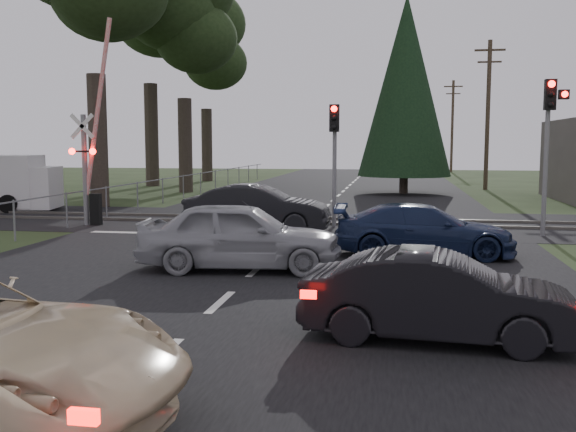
% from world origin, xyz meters
% --- Properties ---
extents(ground, '(120.00, 120.00, 0.00)m').
position_xyz_m(ground, '(0.00, 0.00, 0.00)').
color(ground, '#243116').
rests_on(ground, ground).
extents(road, '(14.00, 100.00, 0.01)m').
position_xyz_m(road, '(0.00, 10.00, 0.01)').
color(road, black).
rests_on(road, ground).
extents(rail_corridor, '(120.00, 8.00, 0.01)m').
position_xyz_m(rail_corridor, '(0.00, 12.00, 0.01)').
color(rail_corridor, black).
rests_on(rail_corridor, ground).
extents(stop_line, '(13.00, 0.35, 0.00)m').
position_xyz_m(stop_line, '(0.00, 8.20, 0.01)').
color(stop_line, silver).
rests_on(stop_line, ground).
extents(rail_near, '(120.00, 0.12, 0.10)m').
position_xyz_m(rail_near, '(0.00, 11.20, 0.05)').
color(rail_near, '#59544C').
rests_on(rail_near, ground).
extents(rail_far, '(120.00, 0.12, 0.10)m').
position_xyz_m(rail_far, '(0.00, 12.80, 0.05)').
color(rail_far, '#59544C').
rests_on(rail_far, ground).
extents(crossing_signal, '(1.62, 0.38, 6.96)m').
position_xyz_m(crossing_signal, '(-7.27, 9.79, 2.06)').
color(crossing_signal, slate).
rests_on(crossing_signal, ground).
extents(traffic_signal_right, '(0.68, 0.48, 4.70)m').
position_xyz_m(traffic_signal_right, '(7.55, 9.47, 3.31)').
color(traffic_signal_right, slate).
rests_on(traffic_signal_right, ground).
extents(traffic_signal_center, '(0.32, 0.48, 4.10)m').
position_xyz_m(traffic_signal_center, '(1.00, 10.68, 2.81)').
color(traffic_signal_center, slate).
rests_on(traffic_signal_center, ground).
extents(utility_pole_mid, '(1.80, 0.26, 9.00)m').
position_xyz_m(utility_pole_mid, '(8.50, 30.00, 4.73)').
color(utility_pole_mid, '#4C3D2D').
rests_on(utility_pole_mid, ground).
extents(utility_pole_far, '(1.80, 0.26, 9.00)m').
position_xyz_m(utility_pole_far, '(8.50, 55.00, 4.73)').
color(utility_pole_far, '#4C3D2D').
rests_on(utility_pole_far, ground).
extents(euc_tree_c, '(6.00, 6.00, 13.20)m').
position_xyz_m(euc_tree_c, '(-9.00, 25.00, 9.51)').
color(euc_tree_c, '#473D33').
rests_on(euc_tree_c, ground).
extents(euc_tree_d, '(7.50, 7.50, 16.50)m').
position_xyz_m(euc_tree_d, '(-13.00, 30.00, 11.91)').
color(euc_tree_d, '#473D33').
rests_on(euc_tree_d, ground).
extents(euc_tree_e, '(6.00, 6.00, 13.20)m').
position_xyz_m(euc_tree_e, '(-11.00, 36.00, 9.51)').
color(euc_tree_e, '#473D33').
rests_on(euc_tree_e, ground).
extents(conifer_tree, '(5.20, 5.20, 11.00)m').
position_xyz_m(conifer_tree, '(3.50, 26.00, 5.99)').
color(conifer_tree, '#473D33').
rests_on(conifer_tree, ground).
extents(fence_left, '(0.10, 36.00, 1.20)m').
position_xyz_m(fence_left, '(-7.80, 22.50, 0.00)').
color(fence_left, slate).
rests_on(fence_left, ground).
extents(dark_hatchback, '(3.96, 1.67, 1.27)m').
position_xyz_m(dark_hatchback, '(3.67, -1.63, 0.64)').
color(dark_hatchback, black).
rests_on(dark_hatchback, ground).
extents(silver_car, '(4.66, 2.24, 1.54)m').
position_xyz_m(silver_car, '(-0.36, 3.00, 0.77)').
color(silver_car, '#929399').
rests_on(silver_car, ground).
extents(blue_sedan, '(4.54, 1.99, 1.30)m').
position_xyz_m(blue_sedan, '(3.76, 5.47, 0.65)').
color(blue_sedan, '#162244').
rests_on(blue_sedan, ground).
extents(dark_car_far, '(4.61, 1.67, 1.51)m').
position_xyz_m(dark_car_far, '(-1.27, 9.03, 0.75)').
color(dark_car_far, black).
rests_on(dark_car_far, ground).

